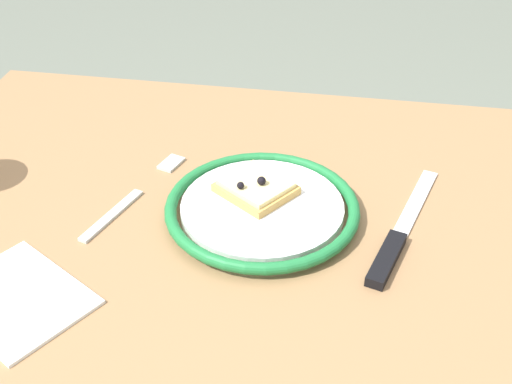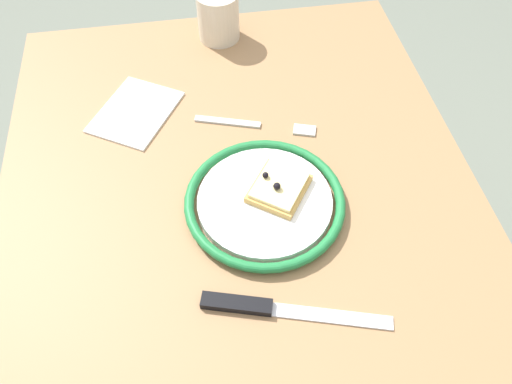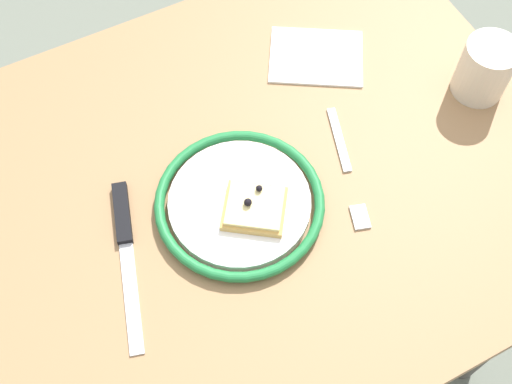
# 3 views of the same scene
# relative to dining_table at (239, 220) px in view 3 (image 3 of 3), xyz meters

# --- Properties ---
(ground_plane) EXTENTS (6.00, 6.00, 0.00)m
(ground_plane) POSITION_rel_dining_table_xyz_m (0.00, 0.00, -0.61)
(ground_plane) COLOR slate
(dining_table) EXTENTS (0.94, 0.71, 0.72)m
(dining_table) POSITION_rel_dining_table_xyz_m (0.00, 0.00, 0.00)
(dining_table) COLOR #936D47
(dining_table) RESTS_ON ground_plane
(plate) EXTENTS (0.23, 0.23, 0.02)m
(plate) POSITION_rel_dining_table_xyz_m (0.01, 0.03, 0.12)
(plate) COLOR white
(plate) RESTS_ON dining_table
(pizza_slice_near) EXTENTS (0.11, 0.11, 0.03)m
(pizza_slice_near) POSITION_rel_dining_table_xyz_m (-0.00, 0.05, 0.13)
(pizza_slice_near) COLOR tan
(pizza_slice_near) RESTS_ON plate
(knife) EXTENTS (0.09, 0.24, 0.01)m
(knife) POSITION_rel_dining_table_xyz_m (0.17, 0.00, 0.11)
(knife) COLOR silver
(knife) RESTS_ON dining_table
(fork) EXTENTS (0.08, 0.20, 0.00)m
(fork) POSITION_rel_dining_table_xyz_m (-0.15, 0.05, 0.11)
(fork) COLOR silver
(fork) RESTS_ON dining_table
(cup) EXTENTS (0.08, 0.08, 0.09)m
(cup) POSITION_rel_dining_table_xyz_m (-0.40, 0.01, 0.15)
(cup) COLOR beige
(cup) RESTS_ON dining_table
(napkin) EXTENTS (0.18, 0.17, 0.00)m
(napkin) POSITION_rel_dining_table_xyz_m (-0.21, -0.15, 0.11)
(napkin) COLOR white
(napkin) RESTS_ON dining_table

